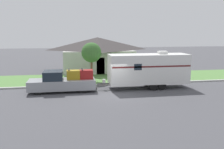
# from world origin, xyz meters

# --- Properties ---
(ground_plane) EXTENTS (120.00, 120.00, 0.00)m
(ground_plane) POSITION_xyz_m (0.00, 0.00, 0.00)
(ground_plane) COLOR #47474C
(curb_strip) EXTENTS (80.00, 0.30, 0.14)m
(curb_strip) POSITION_xyz_m (0.00, 3.75, 0.07)
(curb_strip) COLOR #ADADA8
(curb_strip) RESTS_ON ground_plane
(lawn_strip) EXTENTS (80.00, 7.00, 0.03)m
(lawn_strip) POSITION_xyz_m (0.00, 7.40, 0.01)
(lawn_strip) COLOR #568442
(lawn_strip) RESTS_ON ground_plane
(house_across_street) EXTENTS (9.79, 7.20, 4.50)m
(house_across_street) POSITION_xyz_m (0.10, 13.23, 2.33)
(house_across_street) COLOR #B2B2A8
(house_across_street) RESTS_ON ground_plane
(pickup_truck) EXTENTS (5.96, 2.10, 2.01)m
(pickup_truck) POSITION_xyz_m (-4.35, 1.89, 0.86)
(pickup_truck) COLOR black
(pickup_truck) RESTS_ON ground_plane
(travel_trailer) EXTENTS (8.54, 2.30, 3.49)m
(travel_trailer) POSITION_xyz_m (3.61, 1.89, 1.85)
(travel_trailer) COLOR black
(travel_trailer) RESTS_ON ground_plane
(mailbox) EXTENTS (0.48, 0.20, 1.26)m
(mailbox) POSITION_xyz_m (7.52, 4.66, 0.97)
(mailbox) COLOR brown
(mailbox) RESTS_ON ground_plane
(tree_in_yard) EXTENTS (2.13, 2.13, 4.15)m
(tree_in_yard) POSITION_xyz_m (-1.35, 6.19, 3.06)
(tree_in_yard) COLOR brown
(tree_in_yard) RESTS_ON ground_plane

